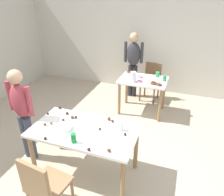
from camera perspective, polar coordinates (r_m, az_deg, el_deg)
name	(u,v)px	position (r m, az deg, el deg)	size (l,w,h in m)	color
ground_plane	(97,171)	(3.30, -4.03, -19.04)	(6.40, 6.40, 0.00)	tan
wall_back	(147,39)	(5.48, 9.35, 15.29)	(6.40, 0.10, 2.60)	beige
dining_table_near	(85,135)	(2.88, -7.36, -9.81)	(1.39, 0.76, 0.75)	white
dining_table_far	(143,85)	(4.44, 8.26, 3.48)	(0.96, 0.67, 0.75)	white
chair_near_table	(44,185)	(2.58, -17.90, -21.31)	(0.45, 0.45, 0.87)	olive
chair_far_table	(151,79)	(5.11, 10.49, 4.94)	(0.45, 0.45, 0.87)	brown
person_girl_near	(22,109)	(3.27, -23.04, -2.74)	(0.46, 0.24, 1.45)	#383D4C
person_adult_far	(133,60)	(5.06, 5.73, 10.21)	(0.45, 0.22, 1.55)	#28282D
mixing_bowl	(65,127)	(2.85, -12.58, -7.57)	(0.19, 0.19, 0.07)	white
soda_can	(74,138)	(2.59, -10.29, -10.52)	(0.07, 0.07, 0.12)	#198438
fork_near	(95,120)	(2.97, -4.60, -6.03)	(0.17, 0.02, 0.01)	silver
cup_near_0	(120,126)	(2.75, 2.27, -7.59)	(0.07, 0.07, 0.12)	white
cake_ball_0	(100,129)	(2.77, -3.35, -8.33)	(0.04, 0.04, 0.04)	#3D2319
cake_ball_1	(51,123)	(3.00, -16.01, -6.51)	(0.04, 0.04, 0.04)	brown
cake_ball_2	(63,120)	(3.02, -12.96, -5.79)	(0.04, 0.04, 0.04)	#3D2319
cake_ball_3	(109,150)	(2.44, -0.84, -13.81)	(0.04, 0.04, 0.04)	brown
cake_ball_4	(125,134)	(2.68, 3.49, -9.70)	(0.04, 0.04, 0.04)	#3D2319
cake_ball_5	(72,117)	(3.05, -10.66, -5.04)	(0.05, 0.05, 0.05)	brown
cake_ball_6	(112,121)	(2.92, 0.14, -6.17)	(0.04, 0.04, 0.04)	#3D2319
cake_ball_7	(109,119)	(2.96, -0.84, -5.58)	(0.05, 0.05, 0.05)	brown
cake_ball_8	(60,108)	(3.33, -13.86, -2.53)	(0.04, 0.04, 0.04)	#3D2319
cake_ball_9	(45,124)	(2.99, -17.59, -6.74)	(0.04, 0.04, 0.04)	brown
cake_ball_10	(67,113)	(3.16, -11.95, -4.01)	(0.05, 0.05, 0.05)	#3D2319
cake_ball_11	(89,149)	(2.47, -6.25, -13.50)	(0.04, 0.04, 0.04)	#3D2319
cake_ball_12	(45,138)	(2.73, -17.48, -10.27)	(0.04, 0.04, 0.04)	#3D2319
cake_ball_13	(48,114)	(3.23, -16.86, -4.02)	(0.04, 0.04, 0.04)	#3D2319
cake_ball_14	(76,117)	(3.05, -9.70, -5.06)	(0.04, 0.04, 0.04)	#3D2319
pitcher_far	(133,77)	(4.20, 5.73, 5.66)	(0.12, 0.12, 0.21)	white
cup_far_0	(165,78)	(4.37, 13.92, 5.16)	(0.07, 0.07, 0.11)	green
cup_far_1	(158,74)	(4.56, 12.12, 6.20)	(0.08, 0.08, 0.11)	green
donut_far_0	(159,85)	(4.15, 12.55, 3.52)	(0.11, 0.11, 0.03)	brown
donut_far_1	(131,74)	(4.59, 5.05, 6.36)	(0.11, 0.11, 0.03)	pink
donut_far_2	(154,83)	(4.19, 11.15, 3.95)	(0.14, 0.14, 0.04)	brown
donut_far_3	(139,76)	(4.48, 7.37, 5.75)	(0.13, 0.13, 0.04)	pink
donut_far_4	(130,72)	(4.72, 4.77, 6.97)	(0.12, 0.12, 0.03)	brown
donut_far_5	(140,82)	(4.22, 7.42, 4.40)	(0.12, 0.12, 0.04)	pink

